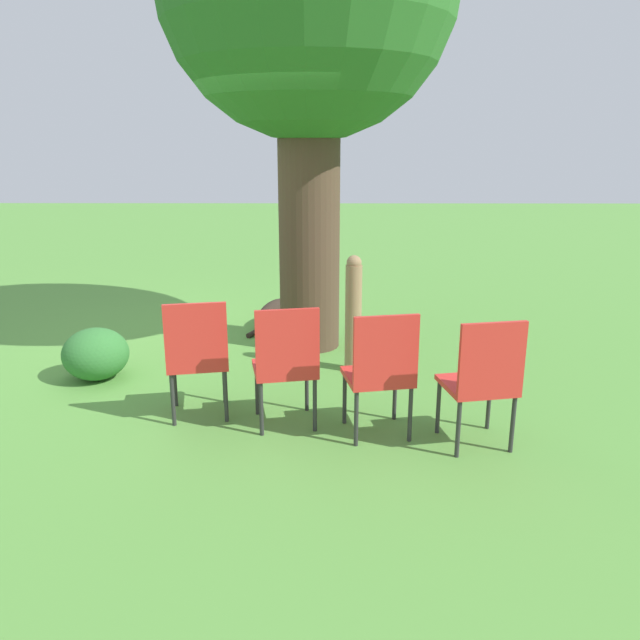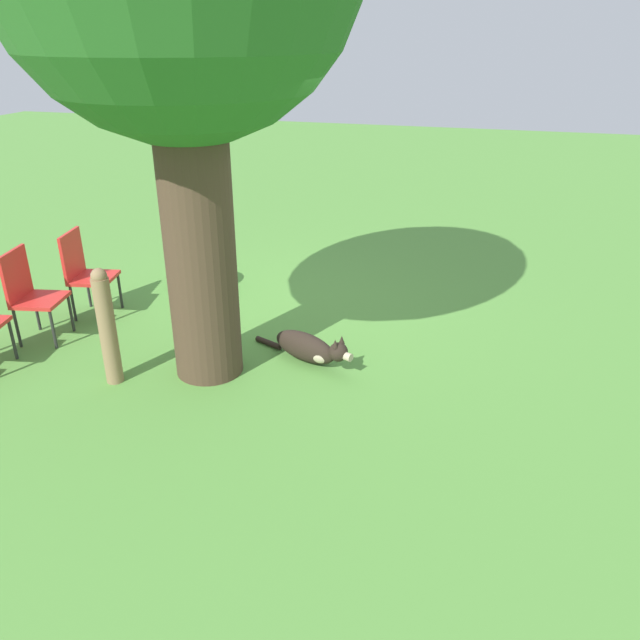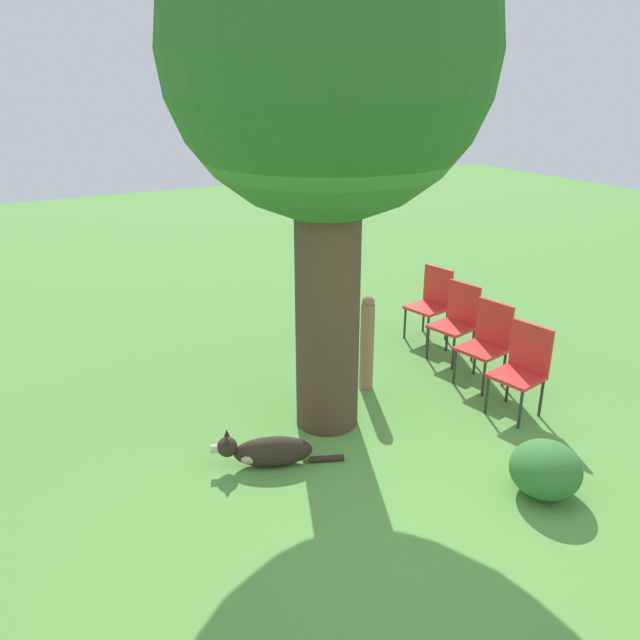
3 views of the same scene
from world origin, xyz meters
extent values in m
plane|color=#56933D|center=(0.00, 0.00, 0.00)|extent=(30.00, 30.00, 0.00)
cylinder|color=#4C3828|center=(0.10, 0.99, 1.30)|extent=(0.59, 0.59, 2.59)
ellipsoid|color=#2D231C|center=(-0.68, 0.57, 0.14)|extent=(0.71, 0.47, 0.27)
ellipsoid|color=#C6B293|center=(-0.85, 0.65, 0.12)|extent=(0.29, 0.27, 0.16)
sphere|color=#2D231C|center=(-1.03, 0.73, 0.21)|extent=(0.23, 0.23, 0.17)
cylinder|color=#C6B293|center=(-1.13, 0.76, 0.20)|extent=(0.10, 0.10, 0.07)
cone|color=#2D231C|center=(-1.05, 0.68, 0.31)|extent=(0.06, 0.06, 0.08)
cone|color=#2D231C|center=(-1.01, 0.77, 0.31)|extent=(0.06, 0.06, 0.08)
cylinder|color=#2D231C|center=(-0.25, 0.39, 0.03)|extent=(0.30, 0.17, 0.06)
cylinder|color=#937551|center=(0.82, 1.39, 0.48)|extent=(0.15, 0.15, 0.96)
sphere|color=#937551|center=(0.82, 1.39, 0.99)|extent=(0.13, 0.13, 0.13)
cube|color=red|center=(1.77, 0.19, 0.42)|extent=(0.49, 0.51, 0.04)
cube|color=red|center=(1.96, 0.23, 0.68)|extent=(0.11, 0.44, 0.48)
cylinder|color=#2D2D2D|center=(1.63, -0.03, 0.20)|extent=(0.03, 0.03, 0.40)
cylinder|color=#2D2D2D|center=(1.56, 0.35, 0.20)|extent=(0.03, 0.03, 0.40)
cylinder|color=#2D2D2D|center=(1.98, 0.04, 0.20)|extent=(0.03, 0.03, 0.40)
cylinder|color=#2D2D2D|center=(1.91, 0.41, 0.20)|extent=(0.03, 0.03, 0.40)
cube|color=red|center=(1.92, 0.85, 0.42)|extent=(0.49, 0.51, 0.04)
cube|color=red|center=(2.11, 0.89, 0.68)|extent=(0.11, 0.44, 0.48)
cylinder|color=#2D2D2D|center=(1.78, 0.63, 0.20)|extent=(0.03, 0.03, 0.40)
cylinder|color=#2D2D2D|center=(1.71, 1.00, 0.20)|extent=(0.03, 0.03, 0.40)
cylinder|color=#2D2D2D|center=(2.13, 0.70, 0.20)|extent=(0.03, 0.03, 0.40)
cylinder|color=#2D2D2D|center=(2.06, 1.07, 0.20)|extent=(0.03, 0.03, 0.40)
cube|color=red|center=(2.07, 1.50, 0.42)|extent=(0.49, 0.51, 0.04)
cube|color=red|center=(2.27, 1.54, 0.68)|extent=(0.11, 0.44, 0.48)
cylinder|color=#2D2D2D|center=(1.93, 1.28, 0.20)|extent=(0.03, 0.03, 0.40)
cylinder|color=#2D2D2D|center=(1.86, 1.66, 0.20)|extent=(0.03, 0.03, 0.40)
cylinder|color=#2D2D2D|center=(2.29, 1.35, 0.20)|extent=(0.03, 0.03, 0.40)
cylinder|color=#2D2D2D|center=(2.22, 1.72, 0.20)|extent=(0.03, 0.03, 0.40)
cube|color=red|center=(2.23, 2.16, 0.42)|extent=(0.49, 0.51, 0.04)
cube|color=red|center=(2.42, 2.20, 0.68)|extent=(0.11, 0.44, 0.48)
cylinder|color=#2D2D2D|center=(2.09, 1.94, 0.20)|extent=(0.03, 0.03, 0.40)
cylinder|color=#2D2D2D|center=(2.02, 2.31, 0.20)|extent=(0.03, 0.03, 0.40)
cylinder|color=#2D2D2D|center=(2.44, 2.01, 0.20)|extent=(0.03, 0.03, 0.40)
cylinder|color=#2D2D2D|center=(2.37, 2.38, 0.20)|extent=(0.03, 0.03, 0.40)
ellipsoid|color=#337533|center=(1.05, -0.85, 0.23)|extent=(0.56, 0.56, 0.45)
camera|label=1|loc=(6.14, 1.13, 2.00)|focal=35.00mm
camera|label=2|loc=(-2.19, 5.46, 2.81)|focal=35.00mm
camera|label=3|loc=(-2.57, -3.62, 3.13)|focal=35.00mm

